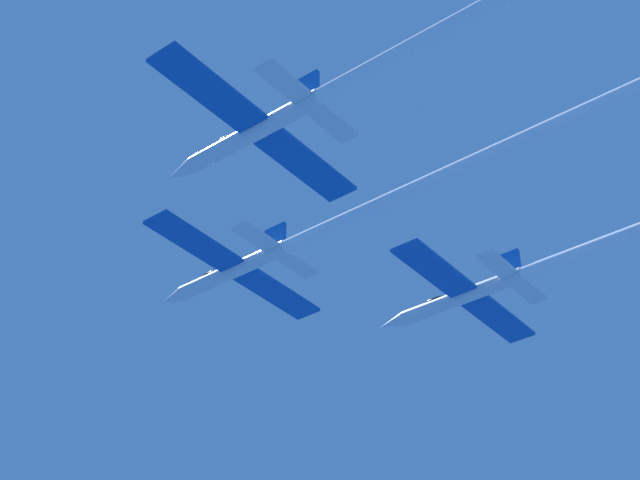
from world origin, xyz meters
The scene contains 3 objects.
jet_lead centered at (-0.34, -11.19, 0.49)m, with size 15.63×44.22×2.59m.
jet_left_wing centered at (-10.22, -20.65, 0.65)m, with size 15.63×41.48×2.59m.
jet_right_wing centered at (10.72, -22.67, -0.62)m, with size 15.63×44.30×2.59m.
Camera 1 is at (-41.92, -40.01, -36.53)m, focal length 56.15 mm.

